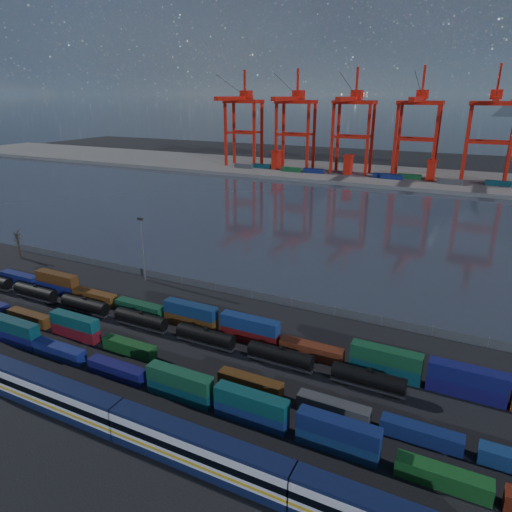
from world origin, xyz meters
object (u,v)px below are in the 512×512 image
at_px(tanker_string, 112,312).
at_px(bare_tree, 18,244).
at_px(passenger_train, 197,451).
at_px(gantry_cranes, 385,112).

distance_m(tanker_string, bare_tree, 55.16).
bearing_deg(passenger_train, bare_tree, 153.94).
height_order(passenger_train, gantry_cranes, gantry_cranes).
height_order(bare_tree, gantry_cranes, gantry_cranes).
distance_m(tanker_string, gantry_cranes, 201.78).
distance_m(passenger_train, bare_tree, 101.04).
distance_m(passenger_train, tanker_string, 46.83).
relative_size(bare_tree, gantry_cranes, 0.04).
xyz_separation_m(bare_tree, gantry_cranes, (66.28, 180.29, 32.19)).
height_order(passenger_train, bare_tree, bare_tree).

